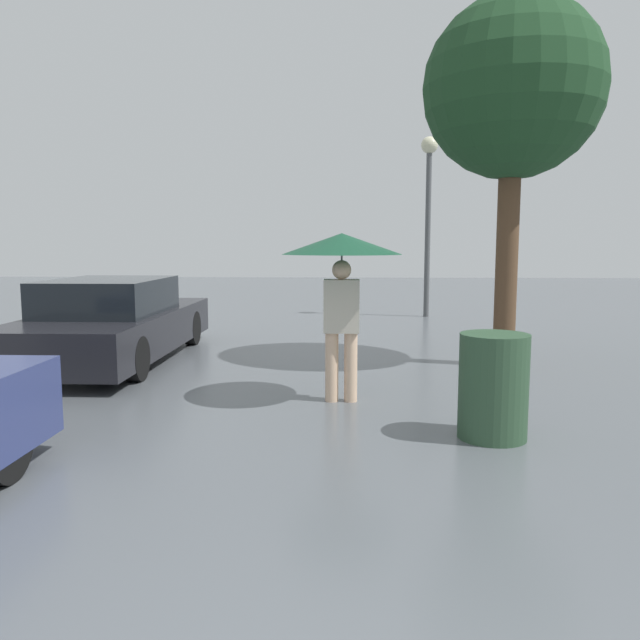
{
  "coord_description": "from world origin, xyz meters",
  "views": [
    {
      "loc": [
        0.05,
        -1.07,
        1.7
      ],
      "look_at": [
        -0.22,
        5.53,
        0.89
      ],
      "focal_mm": 35.0,
      "sensor_mm": 36.0,
      "label": 1
    }
  ],
  "objects_px": {
    "pedestrian": "(342,259)",
    "tree": "(513,91)",
    "parked_car_farthest": "(114,323)",
    "street_lamp": "(429,192)",
    "trash_bin": "(493,386)"
  },
  "relations": [
    {
      "from": "pedestrian",
      "to": "tree",
      "type": "relative_size",
      "value": 0.36
    },
    {
      "from": "parked_car_farthest",
      "to": "street_lamp",
      "type": "height_order",
      "value": "street_lamp"
    },
    {
      "from": "tree",
      "to": "trash_bin",
      "type": "height_order",
      "value": "tree"
    },
    {
      "from": "tree",
      "to": "street_lamp",
      "type": "xyz_separation_m",
      "value": [
        -0.34,
        5.82,
        -0.85
      ]
    },
    {
      "from": "pedestrian",
      "to": "tree",
      "type": "distance_m",
      "value": 3.77
    },
    {
      "from": "parked_car_farthest",
      "to": "tree",
      "type": "xyz_separation_m",
      "value": [
        5.57,
        -0.13,
        3.15
      ]
    },
    {
      "from": "tree",
      "to": "street_lamp",
      "type": "height_order",
      "value": "tree"
    },
    {
      "from": "street_lamp",
      "to": "pedestrian",
      "type": "bearing_deg",
      "value": -103.61
    },
    {
      "from": "tree",
      "to": "street_lamp",
      "type": "distance_m",
      "value": 5.9
    },
    {
      "from": "trash_bin",
      "to": "pedestrian",
      "type": "bearing_deg",
      "value": 137.44
    },
    {
      "from": "pedestrian",
      "to": "street_lamp",
      "type": "height_order",
      "value": "street_lamp"
    },
    {
      "from": "pedestrian",
      "to": "trash_bin",
      "type": "xyz_separation_m",
      "value": [
        1.33,
        -1.23,
        -1.07
      ]
    },
    {
      "from": "tree",
      "to": "trash_bin",
      "type": "bearing_deg",
      "value": -105.49
    },
    {
      "from": "parked_car_farthest",
      "to": "street_lamp",
      "type": "bearing_deg",
      "value": 47.42
    },
    {
      "from": "parked_car_farthest",
      "to": "street_lamp",
      "type": "relative_size",
      "value": 1.11
    }
  ]
}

